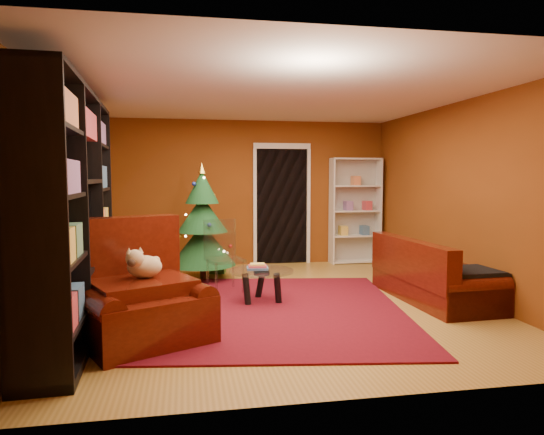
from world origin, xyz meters
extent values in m
cube|color=olive|center=(0.00, 0.00, -0.03)|extent=(5.00, 5.50, 0.05)
cube|color=silver|center=(0.00, 0.00, 2.62)|extent=(5.00, 5.50, 0.05)
cube|color=brown|center=(0.00, 2.77, 1.30)|extent=(5.00, 0.05, 2.60)
cube|color=brown|center=(-2.52, 0.00, 1.30)|extent=(0.05, 5.50, 2.60)
cube|color=brown|center=(2.52, 0.00, 1.30)|extent=(0.05, 5.50, 2.60)
cube|color=maroon|center=(-0.08, -0.36, 0.01)|extent=(3.43, 3.84, 0.02)
cube|color=teal|center=(-1.87, 2.34, 0.15)|extent=(0.31, 0.31, 0.29)
cube|color=#1F551D|center=(-0.63, 2.04, 0.12)|extent=(0.30, 0.30, 0.25)
camera|label=1|loc=(-1.13, -5.94, 1.59)|focal=32.00mm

